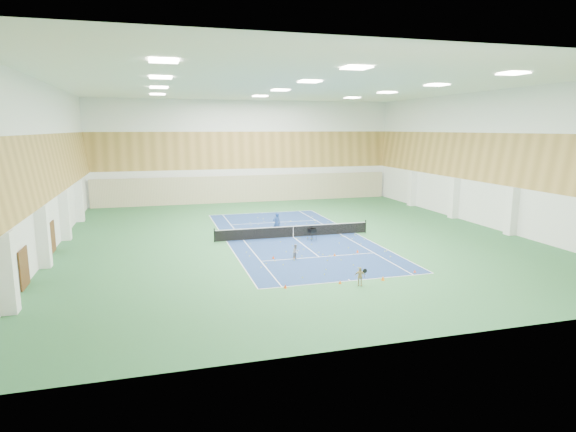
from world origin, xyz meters
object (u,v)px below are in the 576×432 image
Objects in this scene: ball_cart at (312,234)px; tennis_net at (293,231)px; coach at (277,223)px; child_apron at (360,276)px; child_court at (296,252)px.

tennis_net is at bearing 111.66° from ball_cart.
coach reaches higher than child_apron.
tennis_net is at bearing 41.97° from child_court.
coach is 14.25m from child_apron.
tennis_net is 1.82m from ball_cart.
coach is 3.60m from ball_cart.
tennis_net is at bearing 112.50° from child_apron.
ball_cart is at bearing 117.58° from coach.
coach is at bearing 110.45° from ball_cart.
child_apron is at bearing -89.17° from tennis_net.
child_court is at bearing -136.10° from ball_cart.
child_court is 0.99× the size of child_apron.
child_apron is (1.22, -14.19, -0.39)m from coach.
coach reaches higher than tennis_net.
child_apron is (0.18, -12.77, -0.01)m from tennis_net.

